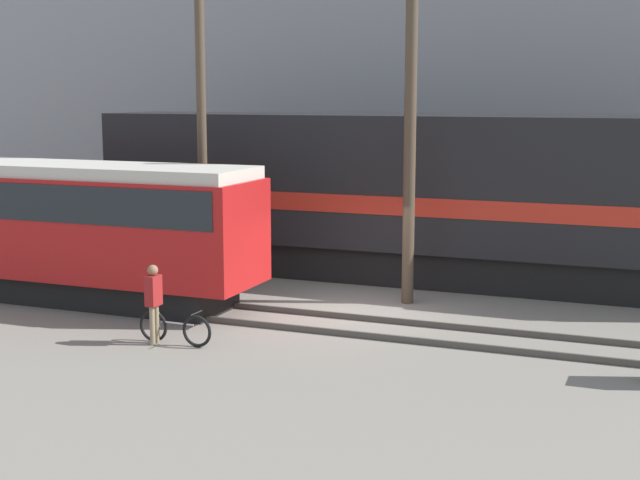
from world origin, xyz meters
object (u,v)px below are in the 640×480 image
at_px(freight_locomotive, 429,195).
at_px(streetcar, 29,220).
at_px(bicycle, 175,328).
at_px(person, 154,296).
at_px(utility_pole_center, 410,128).
at_px(utility_pole_left, 202,137).

height_order(freight_locomotive, streetcar, freight_locomotive).
bearing_deg(streetcar, bicycle, -24.04).
xyz_separation_m(person, utility_pole_center, (3.93, 5.60, 3.36)).
relative_size(freight_locomotive, streetcar, 1.51).
distance_m(freight_locomotive, utility_pole_center, 3.45).
distance_m(bicycle, person, 0.82).
distance_m(streetcar, utility_pole_left, 5.02).
relative_size(person, utility_pole_center, 0.19).
height_order(bicycle, person, person).
height_order(utility_pole_left, utility_pole_center, utility_pole_center).
relative_size(streetcar, utility_pole_center, 1.44).
distance_m(streetcar, bicycle, 6.64).
xyz_separation_m(freight_locomotive, utility_pole_center, (0.23, -2.84, 1.95)).
bearing_deg(utility_pole_center, streetcar, -163.15).
distance_m(person, utility_pole_left, 6.66).
bearing_deg(bicycle, utility_pole_center, 57.23).
relative_size(utility_pole_left, utility_pole_center, 0.93).
height_order(bicycle, utility_pole_left, utility_pole_left).
relative_size(bicycle, utility_pole_center, 0.20).
distance_m(streetcar, utility_pole_center, 10.10).
relative_size(person, utility_pole_left, 0.21).
height_order(freight_locomotive, utility_pole_left, utility_pole_left).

